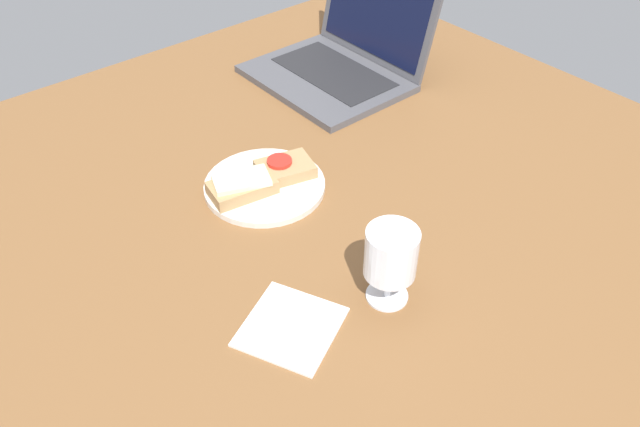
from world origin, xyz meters
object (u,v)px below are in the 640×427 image
plate (265,186)px  napkin (291,327)px  laptop (342,57)px  sandwich_with_tomato (285,168)px  wine_glass (391,256)px  sandwich_with_cheese (242,186)px

plate → napkin: (27.25, -15.52, -0.37)cm
plate → laptop: (-22.16, 37.60, 3.79)cm
plate → sandwich_with_tomato: (0.14, 4.38, 1.78)cm
sandwich_with_tomato → laptop: 40.06cm
sandwich_with_tomato → wine_glass: (31.50, -5.73, 5.89)cm
wine_glass → napkin: size_ratio=0.99×
sandwich_with_tomato → wine_glass: bearing=-10.3°
sandwich_with_cheese → napkin: sandwich_with_cheese is taller
wine_glass → laptop: size_ratio=0.37×
laptop → wine_glass: bearing=-35.9°
sandwich_with_cheese → sandwich_with_tomato: 8.82cm
plate → sandwich_with_cheese: sandwich_with_cheese is taller
plate → wine_glass: (31.65, -1.34, 7.67)cm
napkin → plate: bearing=150.3°
sandwich_with_tomato → plate: bearing=-91.9°
sandwich_with_tomato → laptop: size_ratio=0.33×
plate → napkin: bearing=-29.7°
sandwich_with_tomato → laptop: (-22.31, 33.22, 2.01)cm
wine_glass → sandwich_with_cheese: bearing=-174.5°
wine_glass → laptop: 66.54cm
sandwich_with_tomato → wine_glass: size_ratio=0.89×
napkin → sandwich_with_tomato: bearing=143.7°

